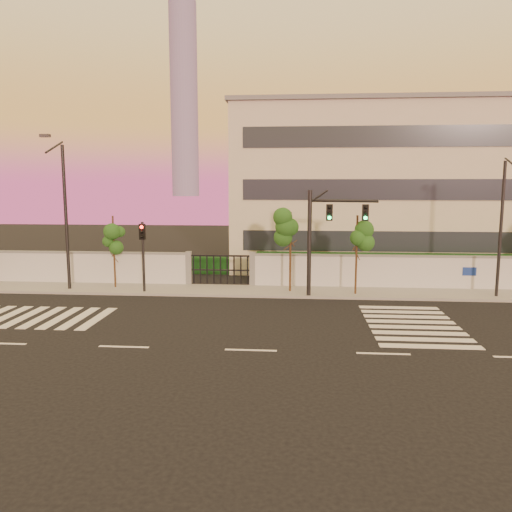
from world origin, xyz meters
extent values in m
plane|color=black|center=(0.00, 0.00, 0.00)|extent=(120.00, 120.00, 0.00)
cube|color=gray|center=(0.00, 10.50, 0.07)|extent=(60.00, 3.00, 0.15)
cube|color=silver|center=(14.50, 12.00, 1.00)|extent=(31.00, 0.30, 2.00)
cube|color=slate|center=(-5.00, 12.00, 1.10)|extent=(0.35, 0.35, 2.20)
cube|color=slate|center=(-1.00, 12.00, 1.10)|extent=(0.35, 0.35, 2.20)
cube|color=black|center=(9.00, 14.50, 0.90)|extent=(20.00, 2.00, 1.80)
cube|color=black|center=(-16.00, 14.50, 0.70)|extent=(12.00, 1.80, 1.40)
cube|color=black|center=(-3.00, 17.00, 0.60)|extent=(6.00, 1.50, 1.20)
cube|color=beige|center=(9.00, 22.00, 6.00)|extent=(24.00, 12.00, 12.00)
cube|color=#262D38|center=(9.00, 15.98, 2.50)|extent=(22.00, 0.08, 1.40)
cube|color=#262D38|center=(9.00, 15.98, 6.00)|extent=(22.00, 0.08, 1.40)
cube|color=#262D38|center=(9.00, 15.98, 9.50)|extent=(22.00, 0.08, 1.40)
cube|color=slate|center=(9.00, 22.00, 12.10)|extent=(24.40, 12.40, 0.30)
cylinder|color=slate|center=(-65.00, 280.00, 55.00)|extent=(16.00, 16.00, 110.00)
sphere|color=slate|center=(-65.00, 280.00, 110.00)|extent=(16.00, 16.00, 16.00)
cube|color=silver|center=(-12.20, 4.00, 0.01)|extent=(0.50, 4.00, 0.02)
cube|color=silver|center=(-11.30, 4.00, 0.01)|extent=(0.50, 4.00, 0.02)
cube|color=silver|center=(-10.40, 4.00, 0.01)|extent=(0.50, 4.00, 0.02)
cube|color=silver|center=(-9.50, 4.00, 0.01)|extent=(0.50, 4.00, 0.02)
cube|color=silver|center=(-8.60, 4.00, 0.01)|extent=(0.50, 4.00, 0.02)
cube|color=silver|center=(-7.70, 4.00, 0.01)|extent=(0.50, 4.00, 0.02)
cube|color=silver|center=(7.00, 1.00, 0.01)|extent=(4.00, 0.50, 0.02)
cube|color=silver|center=(7.00, 1.90, 0.01)|extent=(4.00, 0.50, 0.02)
cube|color=silver|center=(7.00, 2.80, 0.01)|extent=(4.00, 0.50, 0.02)
cube|color=silver|center=(7.00, 3.70, 0.01)|extent=(4.00, 0.50, 0.02)
cube|color=silver|center=(7.00, 4.60, 0.01)|extent=(4.00, 0.50, 0.02)
cube|color=silver|center=(7.00, 5.50, 0.01)|extent=(4.00, 0.50, 0.02)
cube|color=silver|center=(7.00, 6.40, 0.01)|extent=(4.00, 0.50, 0.02)
cube|color=silver|center=(7.00, 7.30, 0.01)|extent=(4.00, 0.50, 0.02)
cube|color=silver|center=(-10.00, 0.00, 0.01)|extent=(2.00, 0.15, 0.01)
cube|color=silver|center=(-5.00, 0.00, 0.01)|extent=(2.00, 0.15, 0.01)
cube|color=silver|center=(0.00, 0.00, 0.01)|extent=(2.00, 0.15, 0.01)
cube|color=silver|center=(5.00, 0.00, 0.01)|extent=(2.00, 0.15, 0.01)
cylinder|color=#382314|center=(-9.26, 10.63, 2.24)|extent=(0.11, 0.11, 4.48)
sphere|color=#164E1A|center=(-9.26, 10.63, 3.59)|extent=(0.97, 0.97, 0.97)
sphere|color=#164E1A|center=(-8.95, 10.81, 2.91)|extent=(0.74, 0.74, 0.74)
sphere|color=#164E1A|center=(-9.53, 10.50, 3.14)|extent=(0.71, 0.71, 0.71)
cylinder|color=#382314|center=(1.35, 10.35, 2.38)|extent=(0.13, 0.13, 4.76)
sphere|color=#164E1A|center=(1.35, 10.35, 3.81)|extent=(1.19, 1.19, 1.19)
sphere|color=#164E1A|center=(1.73, 10.57, 3.09)|extent=(0.91, 0.91, 0.91)
sphere|color=#164E1A|center=(1.03, 10.19, 3.33)|extent=(0.87, 0.87, 0.87)
cylinder|color=#382314|center=(5.09, 9.91, 2.31)|extent=(0.12, 0.12, 4.62)
sphere|color=#164E1A|center=(5.09, 9.91, 3.69)|extent=(1.07, 1.07, 1.07)
sphere|color=#164E1A|center=(5.43, 10.10, 3.00)|extent=(0.82, 0.82, 0.82)
sphere|color=#164E1A|center=(4.80, 9.76, 3.23)|extent=(0.78, 0.78, 0.78)
cylinder|color=black|center=(2.41, 9.27, 3.01)|extent=(0.23, 0.23, 6.02)
cylinder|color=black|center=(4.26, 9.27, 5.44)|extent=(3.62, 1.04, 0.16)
cube|color=black|center=(3.48, 9.22, 4.81)|extent=(0.34, 0.17, 0.87)
sphere|color=#0CF259|center=(3.48, 9.11, 4.54)|extent=(0.19, 0.19, 0.19)
cube|color=black|center=(5.42, 9.22, 4.81)|extent=(0.34, 0.17, 0.87)
sphere|color=#0CF259|center=(5.42, 9.11, 4.54)|extent=(0.19, 0.19, 0.19)
cylinder|color=black|center=(-7.13, 9.58, 2.10)|extent=(0.15, 0.15, 4.20)
cube|color=black|center=(-7.13, 9.53, 3.64)|extent=(0.33, 0.17, 0.84)
sphere|color=red|center=(-7.13, 9.42, 3.90)|extent=(0.19, 0.19, 0.19)
cylinder|color=black|center=(-11.84, 9.99, 4.30)|extent=(0.19, 0.19, 8.60)
cylinder|color=black|center=(-11.84, 9.02, 8.39)|extent=(0.11, 2.06, 0.84)
cube|color=#3F3F44|center=(-11.84, 8.06, 8.93)|extent=(0.54, 0.27, 0.16)
cylinder|color=black|center=(12.88, 9.93, 3.80)|extent=(0.17, 0.17, 7.59)
cylinder|color=black|center=(12.88, 9.08, 7.40)|extent=(0.09, 1.82, 0.74)
camera|label=1|loc=(1.69, -18.35, 6.27)|focal=35.00mm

